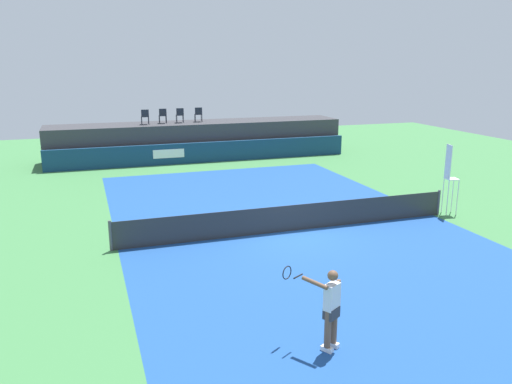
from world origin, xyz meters
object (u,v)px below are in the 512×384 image
object	(u,v)px
net_post_far	(438,203)
spectator_chair_center	(180,115)
spectator_chair_right	(198,114)
tennis_player	(330,307)
umpire_chair	(449,175)
spectator_chair_left	(163,115)
net_post_near	(110,236)
spectator_chair_far_left	(145,116)

from	to	relation	value
net_post_far	spectator_chair_center	bearing A→B (deg)	115.50
spectator_chair_center	spectator_chair_right	world-z (taller)	same
spectator_chair_center	tennis_player	size ratio (longest dim) A/B	0.50
net_post_far	tennis_player	bearing A→B (deg)	-138.57
spectator_chair_center	spectator_chair_right	distance (m)	1.18
umpire_chair	net_post_far	world-z (taller)	umpire_chair
spectator_chair_left	net_post_near	world-z (taller)	spectator_chair_left
spectator_chair_left	umpire_chair	xyz separation A→B (m)	(8.74, -15.26, -1.11)
net_post_near	umpire_chair	bearing A→B (deg)	0.10
spectator_chair_left	net_post_near	size ratio (longest dim) A/B	0.89
spectator_chair_left	spectator_chair_right	distance (m)	2.22
net_post_near	net_post_far	distance (m)	12.40
spectator_chair_left	tennis_player	world-z (taller)	spectator_chair_left
umpire_chair	tennis_player	world-z (taller)	umpire_chair
umpire_chair	net_post_near	world-z (taller)	umpire_chair
spectator_chair_center	umpire_chair	world-z (taller)	spectator_chair_center
spectator_chair_center	tennis_player	world-z (taller)	spectator_chair_center
net_post_far	spectator_chair_far_left	bearing A→B (deg)	122.03
net_post_far	spectator_chair_left	bearing A→B (deg)	118.57
spectator_chair_right	tennis_player	world-z (taller)	spectator_chair_right
spectator_chair_right	net_post_far	xyz separation A→B (m)	(6.11, -15.39, -2.19)
spectator_chair_far_left	spectator_chair_center	distance (m)	2.13
spectator_chair_right	net_post_near	world-z (taller)	spectator_chair_right
spectator_chair_left	spectator_chair_center	xyz separation A→B (m)	(1.04, -0.01, 0.00)
spectator_chair_left	umpire_chair	size ratio (longest dim) A/B	0.32
umpire_chair	net_post_far	distance (m)	1.16
spectator_chair_center	net_post_near	world-z (taller)	spectator_chair_center
spectator_chair_right	umpire_chair	world-z (taller)	spectator_chair_right
spectator_chair_right	umpire_chair	xyz separation A→B (m)	(6.52, -15.37, -1.11)
spectator_chair_center	net_post_far	world-z (taller)	spectator_chair_center
spectator_chair_left	tennis_player	bearing A→B (deg)	-90.24
umpire_chair	spectator_chair_far_left	bearing A→B (deg)	123.19
spectator_chair_left	spectator_chair_far_left	bearing A→B (deg)	-167.18
spectator_chair_right	net_post_near	size ratio (longest dim) A/B	0.89
spectator_chair_right	tennis_player	size ratio (longest dim) A/B	0.50
spectator_chair_left	spectator_chair_right	world-z (taller)	same
spectator_chair_far_left	net_post_near	distance (m)	15.49
spectator_chair_center	tennis_player	distance (m)	22.79
spectator_chair_right	spectator_chair_center	bearing A→B (deg)	-174.03
spectator_chair_right	tennis_player	xyz separation A→B (m)	(-2.31, -22.82, -1.73)
spectator_chair_center	net_post_far	xyz separation A→B (m)	(7.28, -15.27, -2.19)
spectator_chair_far_left	tennis_player	world-z (taller)	spectator_chair_far_left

